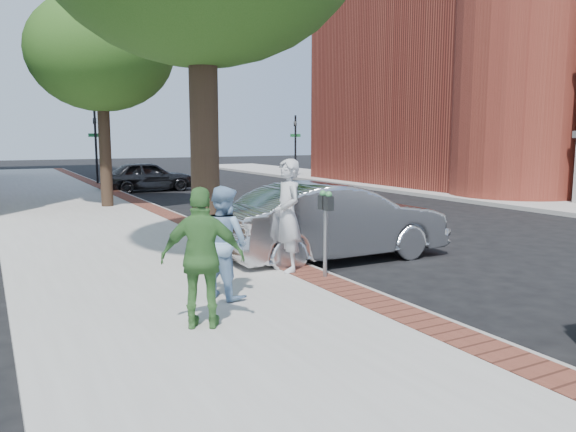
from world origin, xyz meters
TOP-DOWN VIEW (x-y plane):
  - ground at (0.00, 0.00)m, footprint 120.00×120.00m
  - sidewalk at (-1.50, 8.00)m, footprint 5.00×60.00m
  - brick_strip at (0.70, 8.00)m, footprint 0.60×60.00m
  - curb at (1.05, 8.00)m, footprint 0.10×60.00m
  - sidewalk_far at (14.50, 8.00)m, footprint 5.00×60.00m
  - church at (20.98, 13.13)m, footprint 19.00×16.00m
  - signal_near at (0.90, 22.00)m, footprint 0.70×0.15m
  - signal_far at (12.50, 22.00)m, footprint 0.70×0.15m
  - tree_far at (-0.50, 12.00)m, footprint 4.80×4.80m
  - parking_meter at (0.82, 0.01)m, footprint 0.12×0.32m
  - person_gray at (0.48, 0.72)m, footprint 0.52×0.75m
  - person_officer at (-1.12, -0.27)m, footprint 0.87×0.98m
  - person_green at (-1.86, -1.41)m, footprint 1.12×0.84m
  - sedan_silver at (2.06, 1.66)m, footprint 4.84×1.70m
  - bg_car at (2.49, 18.15)m, footprint 4.14×1.67m

SIDE VIEW (x-z plane):
  - ground at x=0.00m, z-range 0.00..0.00m
  - sidewalk at x=-1.50m, z-range 0.00..0.15m
  - curb at x=1.05m, z-range 0.00..0.15m
  - sidewalk_far at x=14.50m, z-range 0.00..0.15m
  - brick_strip at x=0.70m, z-range 0.15..0.16m
  - bg_car at x=2.49m, z-range 0.00..1.41m
  - sedan_silver at x=2.06m, z-range 0.00..1.59m
  - person_officer at x=-1.12m, z-range 0.15..1.81m
  - person_green at x=-1.86m, z-range 0.15..1.91m
  - person_gray at x=0.48m, z-range 0.15..2.14m
  - parking_meter at x=0.82m, z-range 0.47..1.94m
  - signal_near at x=0.90m, z-range 0.35..4.15m
  - signal_far at x=12.50m, z-range 0.35..4.15m
  - tree_far at x=-0.50m, z-range 1.73..8.87m
  - church at x=20.98m, z-range -2.94..17.46m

